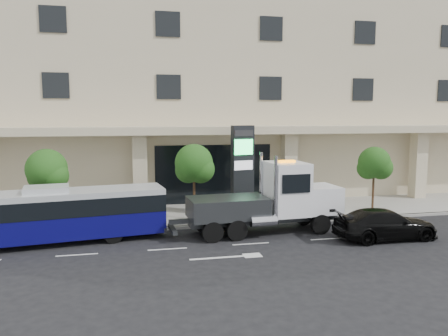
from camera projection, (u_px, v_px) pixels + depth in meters
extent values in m
plane|color=black|center=(243.00, 236.00, 22.46)|extent=(120.00, 120.00, 0.00)
cube|color=gray|center=(223.00, 213.00, 27.31)|extent=(120.00, 6.00, 0.15)
cube|color=gray|center=(234.00, 225.00, 24.40)|extent=(120.00, 0.30, 0.15)
cube|color=#C6B794|center=(197.00, 69.00, 36.30)|extent=(60.00, 15.00, 20.00)
cube|color=#C6B794|center=(217.00, 130.00, 28.44)|extent=(60.00, 2.80, 0.50)
cube|color=black|center=(214.00, 174.00, 29.94)|extent=(8.00, 0.12, 4.00)
cube|color=#C6B794|center=(140.00, 172.00, 27.71)|extent=(0.90, 0.90, 4.90)
cube|color=#C6B794|center=(289.00, 168.00, 29.79)|extent=(0.90, 0.90, 4.90)
cube|color=#C6B794|center=(418.00, 164.00, 31.88)|extent=(0.90, 0.90, 4.90)
cylinder|color=#422B19|center=(48.00, 201.00, 23.69)|extent=(0.14, 0.14, 2.80)
sphere|color=#234A15|center=(47.00, 169.00, 23.48)|extent=(2.20, 2.20, 2.20)
sphere|color=#234A15|center=(53.00, 175.00, 23.40)|extent=(1.65, 1.65, 1.65)
sphere|color=#234A15|center=(42.00, 176.00, 23.66)|extent=(1.54, 1.54, 1.54)
cylinder|color=#422B19|center=(194.00, 194.00, 25.35)|extent=(0.14, 0.14, 2.94)
sphere|color=#234A15|center=(194.00, 163.00, 25.13)|extent=(2.20, 2.20, 2.20)
sphere|color=#234A15|center=(200.00, 169.00, 25.05)|extent=(1.65, 1.65, 1.65)
sphere|color=#234A15|center=(188.00, 170.00, 25.31)|extent=(1.54, 1.54, 1.54)
cylinder|color=#422B19|center=(373.00, 189.00, 27.76)|extent=(0.14, 0.14, 2.73)
sphere|color=#234A15|center=(374.00, 162.00, 27.55)|extent=(2.00, 2.00, 2.00)
sphere|color=#234A15|center=(381.00, 168.00, 27.47)|extent=(1.50, 1.50, 1.50)
sphere|color=#234A15|center=(368.00, 168.00, 27.73)|extent=(1.40, 1.40, 1.40)
cylinder|color=black|center=(113.00, 234.00, 21.10)|extent=(0.95, 0.40, 0.92)
cylinder|color=black|center=(110.00, 224.00, 22.90)|extent=(0.95, 0.40, 0.92)
cube|color=#0A0753|center=(48.00, 226.00, 20.96)|extent=(11.25, 3.77, 1.10)
cube|color=black|center=(47.00, 206.00, 20.84)|extent=(11.26, 3.81, 0.83)
cube|color=#B5BABE|center=(47.00, 195.00, 20.77)|extent=(11.25, 3.77, 0.28)
cube|color=#B5BABE|center=(46.00, 189.00, 20.74)|extent=(2.20, 1.73, 0.28)
cube|color=#2D3033|center=(161.00, 225.00, 22.86)|extent=(0.45, 2.30, 0.28)
cube|color=#2D3033|center=(265.00, 219.00, 22.92)|extent=(8.11, 1.41, 0.38)
cube|color=white|center=(319.00, 199.00, 23.62)|extent=(2.02, 2.29, 1.42)
cube|color=silver|center=(334.00, 198.00, 23.87)|extent=(0.19, 1.90, 1.14)
cube|color=white|center=(286.00, 188.00, 23.04)|extent=(2.03, 2.48, 2.75)
cube|color=black|center=(302.00, 180.00, 23.23)|extent=(0.22, 2.09, 1.14)
cylinder|color=silver|center=(276.00, 188.00, 21.74)|extent=(0.18, 0.18, 3.23)
cylinder|color=silver|center=(261.00, 182.00, 23.74)|extent=(0.18, 0.18, 3.23)
cube|color=#2D3033|center=(228.00, 208.00, 22.29)|extent=(4.11, 2.50, 1.04)
cube|color=#2D3033|center=(184.00, 221.00, 21.76)|extent=(1.53, 0.35, 0.21)
cube|color=#2D3033|center=(173.00, 229.00, 21.65)|extent=(0.34, 1.72, 0.17)
cube|color=orange|center=(287.00, 161.00, 22.87)|extent=(0.87, 0.38, 0.13)
cylinder|color=black|center=(320.00, 224.00, 22.71)|extent=(1.06, 0.36, 1.04)
cylinder|color=black|center=(304.00, 216.00, 24.61)|extent=(1.06, 0.36, 1.04)
cylinder|color=black|center=(237.00, 230.00, 21.50)|extent=(1.06, 0.36, 1.04)
cylinder|color=black|center=(226.00, 221.00, 23.41)|extent=(1.06, 0.36, 1.04)
cylinder|color=black|center=(213.00, 232.00, 21.18)|extent=(1.06, 0.36, 1.04)
cylinder|color=black|center=(204.00, 222.00, 23.08)|extent=(1.06, 0.36, 1.04)
imported|color=black|center=(385.00, 224.00, 21.78)|extent=(5.22, 2.12, 1.52)
cube|color=black|center=(242.00, 171.00, 26.07)|extent=(1.41, 0.70, 5.41)
cube|color=#28F36A|center=(244.00, 147.00, 25.65)|extent=(1.16, 0.28, 0.90)
cube|color=silver|center=(244.00, 165.00, 25.78)|extent=(1.16, 0.28, 0.54)
cube|color=#262628|center=(244.00, 133.00, 25.55)|extent=(1.16, 0.28, 0.36)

